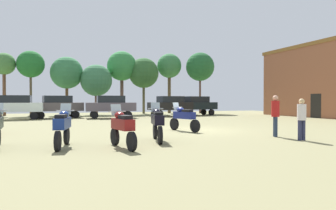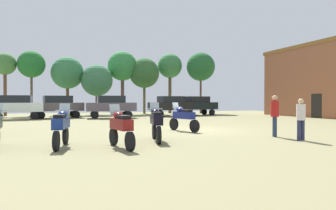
# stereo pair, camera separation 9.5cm
# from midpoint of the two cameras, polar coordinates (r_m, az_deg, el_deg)

# --- Properties ---
(ground_plane) EXTENTS (44.00, 52.00, 0.02)m
(ground_plane) POSITION_cam_midpoint_polar(r_m,az_deg,el_deg) (16.37, 5.13, -4.71)
(ground_plane) COLOR #7E7951
(motorcycle_1) EXTENTS (0.69, 2.10, 1.45)m
(motorcycle_1) POSITION_cam_midpoint_polar(r_m,az_deg,el_deg) (10.27, -8.49, -3.99)
(motorcycle_1) COLOR black
(motorcycle_1) RESTS_ON ground
(motorcycle_4) EXTENTS (0.72, 2.16, 1.47)m
(motorcycle_4) POSITION_cam_midpoint_polar(r_m,az_deg,el_deg) (10.88, -18.98, -3.69)
(motorcycle_4) COLOR black
(motorcycle_4) RESTS_ON ground
(motorcycle_5) EXTENTS (0.72, 2.26, 1.49)m
(motorcycle_5) POSITION_cam_midpoint_polar(r_m,az_deg,el_deg) (11.85, -1.97, -3.21)
(motorcycle_5) COLOR black
(motorcycle_5) RESTS_ON ground
(motorcycle_6) EXTENTS (0.87, 2.20, 1.47)m
(motorcycle_6) POSITION_cam_midpoint_polar(r_m,az_deg,el_deg) (15.77, 3.05, -2.24)
(motorcycle_6) COLOR black
(motorcycle_6) RESTS_ON ground
(car_1) EXTENTS (4.34, 1.91, 2.00)m
(car_1) POSITION_cam_midpoint_polar(r_m,az_deg,el_deg) (28.36, -26.31, -0.06)
(car_1) COLOR black
(car_1) RESTS_ON ground
(car_2) EXTENTS (4.52, 2.43, 2.00)m
(car_2) POSITION_cam_midpoint_polar(r_m,az_deg,el_deg) (32.52, 5.43, 0.13)
(car_2) COLOR black
(car_2) RESTS_ON ground
(car_3) EXTENTS (4.52, 2.42, 2.00)m
(car_3) POSITION_cam_midpoint_polar(r_m,az_deg,el_deg) (29.10, -19.70, -0.00)
(car_3) COLOR black
(car_3) RESTS_ON ground
(car_4) EXTENTS (4.46, 2.22, 2.00)m
(car_4) POSITION_cam_midpoint_polar(r_m,az_deg,el_deg) (30.63, 0.62, 0.09)
(car_4) COLOR black
(car_4) RESTS_ON ground
(car_5) EXTENTS (4.38, 2.00, 2.00)m
(car_5) POSITION_cam_midpoint_polar(r_m,az_deg,el_deg) (27.80, -10.43, -0.00)
(car_5) COLOR black
(car_5) RESTS_ON ground
(person_1) EXTENTS (0.39, 0.39, 1.65)m
(person_1) POSITION_cam_midpoint_polar(r_m,az_deg,el_deg) (13.14, 23.66, -1.92)
(person_1) COLOR #292B4B
(person_1) RESTS_ON ground
(person_2) EXTENTS (0.45, 0.45, 1.80)m
(person_2) POSITION_cam_midpoint_polar(r_m,az_deg,el_deg) (14.05, 19.41, -1.32)
(person_2) COLOR #222F46
(person_2) RESTS_ON ground
(tree_1) EXTENTS (2.25, 2.25, 6.48)m
(tree_1) POSITION_cam_midpoint_polar(r_m,az_deg,el_deg) (36.08, -27.99, 6.57)
(tree_1) COLOR brown
(tree_1) RESTS_ON ground
(tree_2) EXTENTS (3.03, 3.03, 7.43)m
(tree_2) POSITION_cam_midpoint_polar(r_m,az_deg,el_deg) (38.60, 0.43, 7.16)
(tree_2) COLOR brown
(tree_2) RESTS_ON ground
(tree_3) EXTENTS (3.59, 3.59, 6.66)m
(tree_3) POSITION_cam_midpoint_polar(r_m,az_deg,el_deg) (36.98, -4.36, 5.91)
(tree_3) COLOR #4E482E
(tree_3) RESTS_ON ground
(tree_4) EXTENTS (3.52, 3.52, 6.39)m
(tree_4) POSITION_cam_midpoint_polar(r_m,az_deg,el_deg) (35.80, -18.12, 5.67)
(tree_4) COLOR brown
(tree_4) RESTS_ON ground
(tree_6) EXTENTS (3.47, 3.47, 7.39)m
(tree_6) POSITION_cam_midpoint_polar(r_m,az_deg,el_deg) (36.87, -8.40, 7.10)
(tree_6) COLOR brown
(tree_6) RESTS_ON ground
(tree_7) EXTENTS (2.82, 2.82, 6.82)m
(tree_7) POSITION_cam_midpoint_polar(r_m,az_deg,el_deg) (35.74, -23.99, 6.87)
(tree_7) COLOR brown
(tree_7) RESTS_ON ground
(tree_8) EXTENTS (3.53, 3.53, 5.59)m
(tree_8) POSITION_cam_midpoint_polar(r_m,az_deg,el_deg) (35.30, -13.00, 4.45)
(tree_8) COLOR brown
(tree_8) RESTS_ON ground
(tree_9) EXTENTS (3.50, 3.50, 7.49)m
(tree_9) POSITION_cam_midpoint_polar(r_m,az_deg,el_deg) (38.27, 6.17, 7.05)
(tree_9) COLOR brown
(tree_9) RESTS_ON ground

